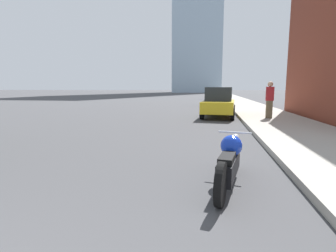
# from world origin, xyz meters

# --- Properties ---
(sidewalk) EXTENTS (3.31, 240.00, 0.15)m
(sidewalk) POSITION_xyz_m (5.61, 40.00, 0.07)
(sidewalk) COLOR #9E998E
(sidewalk) RESTS_ON ground_plane
(motorcycle) EXTENTS (0.71, 2.28, 0.83)m
(motorcycle) POSITION_xyz_m (2.81, 4.58, 0.41)
(motorcycle) COLOR black
(motorcycle) RESTS_ON ground_plane
(parked_car_yellow) EXTENTS (2.03, 3.99, 1.68)m
(parked_car_yellow) POSITION_xyz_m (2.88, 15.14, 0.83)
(parked_car_yellow) COLOR gold
(parked_car_yellow) RESTS_ON ground_plane
(parked_car_black) EXTENTS (2.05, 4.65, 1.67)m
(parked_car_black) POSITION_xyz_m (2.96, 25.36, 0.83)
(parked_car_black) COLOR black
(parked_car_black) RESTS_ON ground_plane
(parked_car_blue) EXTENTS (2.01, 4.16, 1.63)m
(parked_car_blue) POSITION_xyz_m (2.64, 38.27, 0.82)
(parked_car_blue) COLOR #1E3899
(parked_car_blue) RESTS_ON ground_plane
(pedestrian) EXTENTS (0.36, 0.25, 1.81)m
(pedestrian) POSITION_xyz_m (5.31, 13.80, 1.09)
(pedestrian) COLOR brown
(pedestrian) RESTS_ON sidewalk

